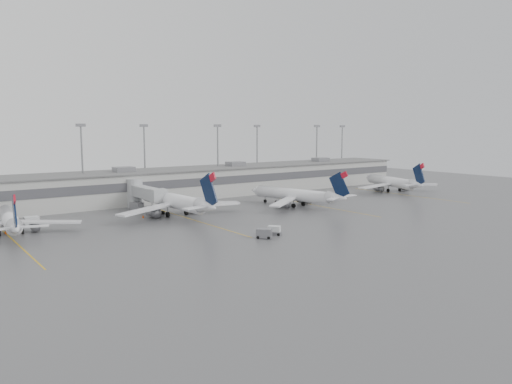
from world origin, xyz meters
TOP-DOWN VIEW (x-y plane):
  - ground at (0.00, 0.00)m, footprint 260.00×260.00m
  - terminal at (-0.01, 57.98)m, footprint 152.00×17.00m
  - light_masts at (0.00, 63.75)m, footprint 142.40×8.00m
  - jet_bridge_right at (-20.50, 45.72)m, footprint 4.00×17.20m
  - stand_markings at (-0.00, 24.00)m, footprint 105.25×40.00m
  - jet_far_left at (-51.92, 32.08)m, footprint 24.45×27.52m
  - jet_mid_left at (-18.31, 32.09)m, footprint 30.06×33.73m
  - jet_mid_right at (12.22, 26.30)m, footprint 26.10×29.58m
  - jet_far_right at (55.81, 31.57)m, footprint 25.90×29.48m
  - baggage_tug at (-12.88, 3.42)m, footprint 2.89×2.99m
  - baggage_cart at (-16.08, 2.22)m, footprint 2.92×3.04m
  - gse_uld_a at (-47.03, 38.47)m, footprint 2.76×1.85m
  - gse_uld_b at (-21.25, 37.57)m, footprint 2.82×2.27m
  - gse_uld_c at (22.48, 44.43)m, footprint 2.72×2.04m
  - gse_loader at (-22.11, 45.05)m, footprint 2.82×3.49m
  - cone_a at (-52.62, 33.26)m, footprint 0.43×0.43m
  - cone_b at (-25.28, 33.94)m, footprint 0.46×0.46m
  - cone_c at (16.87, 37.54)m, footprint 0.44×0.44m
  - cone_d at (57.77, 40.05)m, footprint 0.47×0.47m

SIDE VIEW (x-z plane):
  - ground at x=0.00m, z-range 0.00..0.00m
  - stand_markings at x=0.00m, z-range 0.00..0.01m
  - cone_a at x=-52.62m, z-range 0.00..0.69m
  - cone_c at x=16.87m, z-range 0.00..0.69m
  - cone_b at x=-25.28m, z-range 0.00..0.73m
  - cone_d at x=57.77m, z-range 0.00..0.76m
  - baggage_tug at x=-12.88m, z-range -0.18..1.48m
  - gse_uld_b at x=-21.25m, z-range 0.00..1.74m
  - gse_uld_c at x=22.48m, z-range 0.00..1.76m
  - baggage_cart at x=-16.08m, z-range 0.04..1.76m
  - gse_loader at x=-22.11m, z-range 0.00..1.89m
  - gse_uld_a at x=-47.03m, z-range 0.00..1.95m
  - jet_far_left at x=-51.92m, z-range -1.69..7.22m
  - jet_mid_right at x=12.22m, z-range -1.84..7.87m
  - jet_far_right at x=55.81m, z-range -1.86..7.96m
  - jet_mid_left at x=-18.31m, z-range -2.06..8.84m
  - jet_bridge_right at x=-20.50m, z-range 0.37..7.37m
  - terminal at x=-0.01m, z-range -0.55..8.90m
  - light_masts at x=0.00m, z-range 1.73..22.33m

